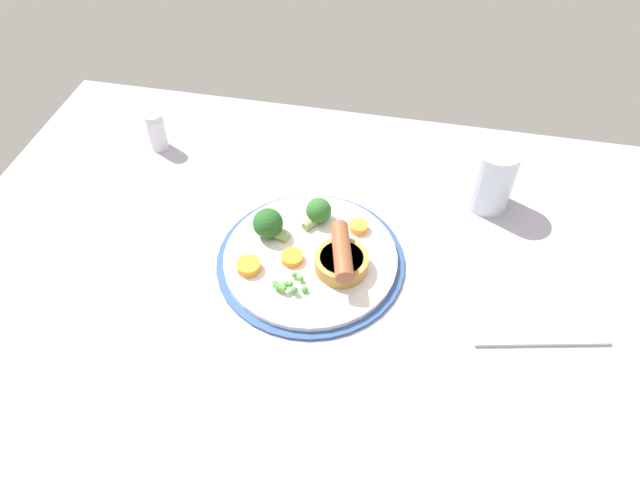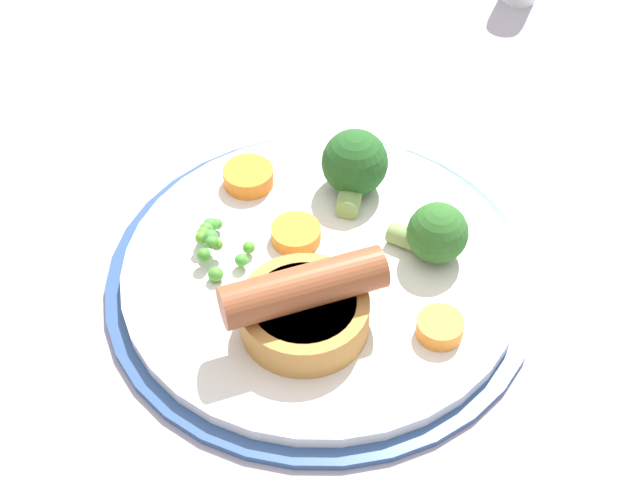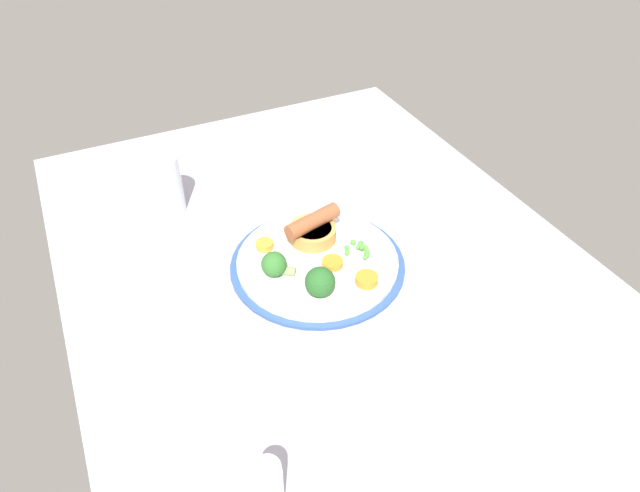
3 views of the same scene
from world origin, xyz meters
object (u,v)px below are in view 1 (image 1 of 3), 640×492
carrot_slice_2 (359,227)px  drinking_glass (492,178)px  carrot_slice_0 (249,266)px  dinner_plate (311,259)px  broccoli_floret_near (318,211)px  broccoli_floret_far (269,224)px  pea_pile (287,285)px  sausage_pudding (341,261)px  salt_shaker (156,131)px  fork (541,340)px  carrot_slice_4 (292,258)px

carrot_slice_2 → drinking_glass: (19.22, 11.53, 3.40)cm
drinking_glass → carrot_slice_0: bearing=-146.1°
dinner_plate → broccoli_floret_near: 7.87cm
drinking_glass → broccoli_floret_far: bearing=-154.9°
pea_pile → dinner_plate: bearing=75.1°
sausage_pudding → drinking_glass: bearing=-60.4°
sausage_pudding → carrot_slice_0: sausage_pudding is taller
dinner_plate → pea_pile: size_ratio=5.40×
carrot_slice_0 → drinking_glass: size_ratio=0.33×
drinking_glass → salt_shaker: bearing=177.1°
carrot_slice_0 → carrot_slice_2: bearing=37.5°
broccoli_floret_near → dinner_plate: bearing=-143.1°
broccoli_floret_far → carrot_slice_0: bearing=96.8°
fork → broccoli_floret_far: bearing=153.0°
dinner_plate → carrot_slice_0: 9.35cm
drinking_glass → fork: bearing=-73.4°
dinner_plate → broccoli_floret_near: bearing=93.0°
sausage_pudding → drinking_glass: drinking_glass is taller
pea_pile → drinking_glass: (27.16, 24.90, 3.04)cm
pea_pile → carrot_slice_2: pea_pile is taller
carrot_slice_0 → carrot_slice_4: 6.38cm
carrot_slice_4 → broccoli_floret_far: bearing=135.9°
sausage_pudding → broccoli_floret_far: size_ratio=1.78×
carrot_slice_4 → carrot_slice_0: bearing=-153.5°
sausage_pudding → broccoli_floret_near: sausage_pudding is taller
dinner_plate → carrot_slice_2: 9.12cm
fork → pea_pile: bearing=166.4°
fork → salt_shaker: (-65.38, 28.51, 3.18)cm
broccoli_floret_far → carrot_slice_2: broccoli_floret_far is taller
sausage_pudding → fork: (28.11, -5.65, -3.07)cm
broccoli_floret_near → carrot_slice_2: (6.53, -0.77, -1.32)cm
broccoli_floret_near → sausage_pudding: bearing=-116.3°
broccoli_floret_far → fork: size_ratio=0.32×
carrot_slice_4 → carrot_slice_2: bearing=43.5°
broccoli_floret_far → carrot_slice_4: broccoli_floret_far is taller
broccoli_floret_far → sausage_pudding: bearing=173.7°
salt_shaker → dinner_plate: bearing=-33.0°
broccoli_floret_near → carrot_slice_0: 14.12cm
sausage_pudding → carrot_slice_4: size_ratio=3.07×
pea_pile → salt_shaker: size_ratio=0.73×
sausage_pudding → carrot_slice_4: 7.46cm
drinking_glass → salt_shaker: drinking_glass is taller
salt_shaker → sausage_pudding: bearing=-31.5°
fork → carrot_slice_0: bearing=163.3°
dinner_plate → carrot_slice_0: size_ratio=7.96×
salt_shaker → broccoli_floret_far: bearing=-35.5°
broccoli_floret_near → drinking_glass: drinking_glass is taller
broccoli_floret_far → salt_shaker: salt_shaker is taller
sausage_pudding → drinking_glass: 28.66cm
dinner_plate → salt_shaker: bearing=147.0°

